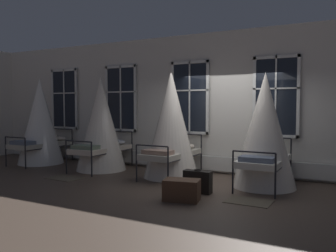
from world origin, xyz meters
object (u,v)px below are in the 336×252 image
cot_fourth (265,132)px  travel_trunk (182,190)px  suitcase_dark (198,182)px  cot_first (40,122)px  cot_third (171,126)px  cot_second (101,125)px

cot_fourth → travel_trunk: size_ratio=3.80×
travel_trunk → suitcase_dark: bearing=87.5°
cot_first → suitcase_dark: cot_first is taller
cot_first → cot_third: size_ratio=0.99×
cot_fourth → suitcase_dark: cot_fourth is taller
cot_third → suitcase_dark: cot_third is taller
cot_first → cot_fourth: bearing=-89.2°
suitcase_dark → cot_third: bearing=136.4°
cot_third → cot_fourth: size_ratio=1.06×
cot_first → cot_fourth: 6.62m
cot_fourth → suitcase_dark: (-1.05, -1.13, -0.96)m
cot_second → cot_third: size_ratio=0.96×
cot_second → suitcase_dark: (3.29, -1.13, -0.98)m
cot_fourth → cot_second: bearing=89.9°
cot_first → cot_third: 4.39m
cot_fourth → cot_first: bearing=89.9°
cot_third → travel_trunk: 2.39m
cot_third → cot_fourth: (2.23, -0.01, -0.07)m
cot_second → travel_trunk: 3.86m
cot_fourth → travel_trunk: cot_fourth is taller
cot_second → cot_fourth: size_ratio=1.02×
cot_second → cot_third: 2.12m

